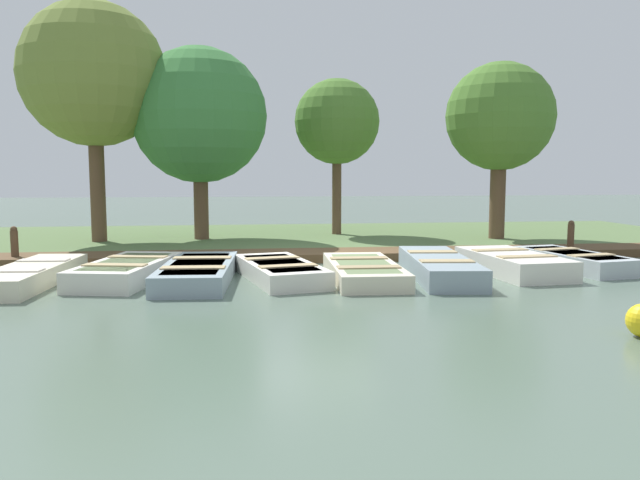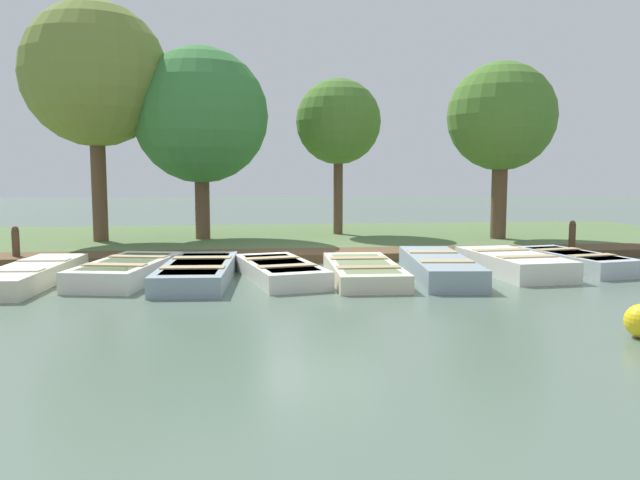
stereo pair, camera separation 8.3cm
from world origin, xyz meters
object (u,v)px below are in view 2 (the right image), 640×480
at_px(rowboat_6, 513,263).
at_px(rowboat_7, 574,261).
at_px(park_tree_far_left, 95,75).
at_px(park_tree_right, 501,118).
at_px(park_tree_left, 201,116).
at_px(rowboat_3, 280,270).
at_px(rowboat_5, 439,266).
at_px(rowboat_2, 198,272).
at_px(rowboat_1, 127,270).
at_px(mooring_post_near, 16,245).
at_px(rowboat_0, 31,274).
at_px(rowboat_4, 363,271).
at_px(park_tree_center, 338,123).
at_px(mooring_post_far, 572,238).

relative_size(rowboat_6, rowboat_7, 0.99).
bearing_deg(rowboat_7, park_tree_far_left, -125.82).
bearing_deg(park_tree_right, park_tree_left, -96.27).
height_order(rowboat_3, park_tree_right, park_tree_right).
distance_m(rowboat_5, rowboat_7, 3.14).
bearing_deg(rowboat_5, rowboat_2, -84.69).
bearing_deg(rowboat_1, mooring_post_near, -118.14).
xyz_separation_m(rowboat_3, park_tree_right, (-4.97, 6.37, 3.31)).
relative_size(mooring_post_near, park_tree_left, 0.16).
bearing_deg(rowboat_0, rowboat_6, 95.10).
distance_m(rowboat_4, rowboat_6, 3.09).
distance_m(rowboat_2, park_tree_left, 6.76).
bearing_deg(rowboat_7, park_tree_center, -157.64).
bearing_deg(mooring_post_far, park_tree_left, -110.17).
bearing_deg(rowboat_4, park_tree_right, 139.06).
xyz_separation_m(rowboat_5, park_tree_center, (-6.87, -0.91, 3.25)).
bearing_deg(rowboat_6, park_tree_center, -164.00).
height_order(mooring_post_near, park_tree_left, park_tree_left).
xyz_separation_m(mooring_post_near, park_tree_right, (-2.41, 11.94, 3.06)).
relative_size(park_tree_far_left, park_tree_right, 1.28).
relative_size(rowboat_2, mooring_post_near, 4.01).
height_order(rowboat_2, park_tree_center, park_tree_center).
height_order(rowboat_6, park_tree_center, park_tree_center).
bearing_deg(park_tree_far_left, rowboat_5, 52.84).
bearing_deg(rowboat_3, mooring_post_near, -126.59).
distance_m(rowboat_3, rowboat_6, 4.64).
xyz_separation_m(rowboat_2, mooring_post_far, (-2.57, 8.73, 0.25)).
relative_size(rowboat_6, park_tree_left, 0.53).
height_order(rowboat_4, park_tree_center, park_tree_center).
distance_m(rowboat_5, mooring_post_near, 9.02).
xyz_separation_m(rowboat_3, park_tree_far_left, (-5.59, -4.45, 4.34)).
xyz_separation_m(rowboat_2, park_tree_right, (-4.98, 7.87, 3.30)).
xyz_separation_m(rowboat_4, rowboat_6, (-0.28, 3.08, 0.05)).
bearing_deg(rowboat_1, park_tree_center, 155.00).
height_order(rowboat_5, mooring_post_far, mooring_post_far).
distance_m(rowboat_2, rowboat_6, 6.15).
distance_m(rowboat_2, park_tree_right, 9.88).
xyz_separation_m(rowboat_3, park_tree_center, (-6.77, 2.14, 3.29)).
height_order(rowboat_7, park_tree_center, park_tree_center).
bearing_deg(mooring_post_far, rowboat_6, -46.69).
height_order(rowboat_5, park_tree_left, park_tree_left).
xyz_separation_m(rowboat_3, park_tree_left, (-5.86, -1.78, 3.35)).
distance_m(rowboat_2, rowboat_4, 3.07).
bearing_deg(park_tree_left, rowboat_3, 16.89).
height_order(rowboat_1, rowboat_7, rowboat_1).
bearing_deg(rowboat_5, rowboat_7, 107.33).
bearing_deg(rowboat_5, park_tree_right, 153.18).
bearing_deg(mooring_post_far, park_tree_center, -129.68).
bearing_deg(rowboat_6, mooring_post_near, -108.03).
bearing_deg(mooring_post_far, park_tree_right, -160.53).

